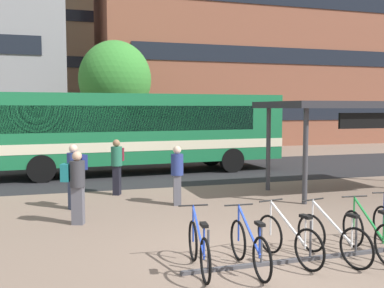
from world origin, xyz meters
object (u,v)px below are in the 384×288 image
Objects in this scene: parked_bicycle_white_3 at (333,239)px; commuter_navy_pack_1 at (75,172)px; transit_shelter at (362,108)px; commuter_grey_pack_2 at (177,171)px; parked_bicycle_blue_0 at (199,248)px; commuter_maroon_pack_4 at (117,163)px; city_bus at (138,130)px; commuter_teal_pack_0 at (76,182)px; parked_bicycle_green_4 at (369,235)px; parked_bicycle_white_2 at (288,240)px; street_tree_1 at (115,80)px; parked_bicycle_blue_1 at (249,247)px.

commuter_navy_pack_1 is at bearing 25.47° from parked_bicycle_white_3.
parked_bicycle_white_3 is 7.27m from transit_shelter.
parked_bicycle_blue_0 is at bearing -0.28° from commuter_grey_pack_2.
parked_bicycle_blue_0 is at bearing 73.91° from commuter_navy_pack_1.
commuter_maroon_pack_4 is at bearing 10.39° from parked_bicycle_blue_0.
commuter_teal_pack_0 is at bearing -112.84° from city_bus.
transit_shelter is at bearing -31.14° from parked_bicycle_green_4.
commuter_teal_pack_0 is at bearing 33.14° from parked_bicycle_blue_0.
city_bus is at bearing 16.40° from parked_bicycle_green_4.
commuter_navy_pack_1 is (-4.95, 5.28, 0.60)m from parked_bicycle_green_4.
parked_bicycle_blue_0 is (-0.90, -11.05, -1.39)m from city_bus.
city_bus is 6.54m from commuter_navy_pack_1.
commuter_grey_pack_2 reaches higher than parked_bicycle_white_2.
transit_shelter is (3.78, 5.18, 2.27)m from parked_bicycle_green_4.
street_tree_1 is (1.24, 10.80, 3.21)m from commuter_maroon_pack_4.
street_tree_1 is at bearing -163.01° from commuter_maroon_pack_4.
parked_bicycle_blue_1 is at bearing 90.91° from parked_bicycle_white_2.
commuter_navy_pack_1 is 2.06m from commuter_maroon_pack_4.
parked_bicycle_white_2 is 0.27× the size of street_tree_1.
transit_shelter is (6.94, 5.04, 2.27)m from parked_bicycle_blue_0.
commuter_teal_pack_0 reaches higher than parked_bicycle_green_4.
commuter_grey_pack_2 is at bearing 0.59° from parked_bicycle_blue_1.
street_tree_1 is at bearing -136.74° from commuter_navy_pack_1.
commuter_maroon_pack_4 is at bearing -96.55° from street_tree_1.
parked_bicycle_blue_0 and parked_bicycle_green_4 have the same top height.
commuter_navy_pack_1 is at bearing 48.08° from parked_bicycle_green_4.
transit_shelter is 0.98× the size of street_tree_1.
street_tree_1 is (-0.16, 12.69, 3.26)m from commuter_grey_pack_2.
parked_bicycle_white_2 is 17.98m from street_tree_1.
commuter_maroon_pack_4 is (-1.40, 1.89, 0.05)m from commuter_grey_pack_2.
parked_bicycle_blue_1 and parked_bicycle_white_2 have the same top height.
street_tree_1 reaches higher than parked_bicycle_green_4.
parked_bicycle_blue_1 is (0.81, -0.19, 0.00)m from parked_bicycle_blue_0.
city_bus reaches higher than parked_bicycle_blue_0.
parked_bicycle_white_3 is 0.99× the size of commuter_navy_pack_1.
street_tree_1 is (-6.20, 12.51, 1.53)m from transit_shelter.
city_bus is 11.33m from parked_bicycle_blue_1.
parked_bicycle_white_2 is at bearing 88.26° from commuter_navy_pack_1.
parked_bicycle_white_3 and parked_bicycle_green_4 have the same top height.
commuter_maroon_pack_4 reaches higher than commuter_grey_pack_2.
parked_bicycle_white_2 is at bearing 89.94° from parked_bicycle_green_4.
transit_shelter reaches higher than commuter_teal_pack_0.
parked_bicycle_white_2 is at bearing -84.02° from parked_bicycle_blue_0.
commuter_teal_pack_0 reaches higher than parked_bicycle_blue_0.
parked_bicycle_white_2 is at bearing -26.53° from commuter_teal_pack_0.
parked_bicycle_white_2 is at bearing 18.64° from commuter_grey_pack_2.
parked_bicycle_blue_0 is 17.97m from street_tree_1.
commuter_navy_pack_1 is (-2.59, 5.33, 0.60)m from parked_bicycle_blue_1.
parked_bicycle_blue_1 and parked_bicycle_green_4 have the same top height.
transit_shelter is (6.04, -6.02, 0.88)m from city_bus.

